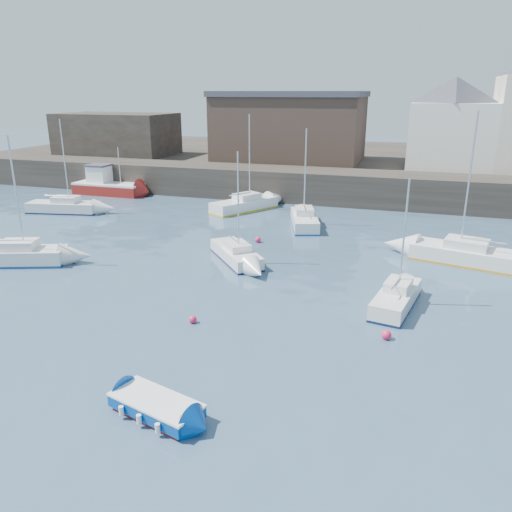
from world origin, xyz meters
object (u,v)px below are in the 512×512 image
(blue_dinghy, at_px, (156,406))
(sailboat_f, at_px, (304,220))
(sailboat_d, at_px, (471,255))
(buoy_far, at_px, (258,242))
(buoy_near, at_px, (193,323))
(buoy_mid, at_px, (386,339))
(sailboat_h, at_px, (245,204))
(sailboat_e, at_px, (64,207))
(sailboat_a, at_px, (16,255))
(sailboat_b, at_px, (236,254))
(fishing_boat, at_px, (107,185))
(sailboat_c, at_px, (396,298))

(blue_dinghy, xyz_separation_m, sailboat_f, (-0.75, 25.79, 0.19))
(sailboat_d, relative_size, buoy_far, 21.61)
(buoy_near, xyz_separation_m, buoy_mid, (8.77, 1.14, 0.00))
(buoy_near, bearing_deg, sailboat_h, 103.25)
(sailboat_e, bearing_deg, sailboat_a, -63.22)
(sailboat_b, relative_size, buoy_near, 18.79)
(blue_dinghy, height_order, sailboat_e, sailboat_e)
(sailboat_a, xyz_separation_m, sailboat_b, (12.91, 4.88, -0.10))
(fishing_boat, distance_m, sailboat_e, 8.66)
(sailboat_e, bearing_deg, buoy_near, -39.71)
(sailboat_a, relative_size, sailboat_b, 1.14)
(fishing_boat, xyz_separation_m, sailboat_a, (7.57, -21.30, -0.40))
(sailboat_d, height_order, sailboat_h, sailboat_d)
(fishing_boat, bearing_deg, sailboat_e, -82.39)
(fishing_boat, bearing_deg, sailboat_c, -34.15)
(sailboat_a, bearing_deg, fishing_boat, 109.57)
(sailboat_b, xyz_separation_m, sailboat_h, (-4.19, 13.71, 0.10))
(sailboat_d, bearing_deg, sailboat_f, 154.16)
(fishing_boat, height_order, buoy_far, fishing_boat)
(sailboat_c, bearing_deg, sailboat_h, 128.47)
(sailboat_d, distance_m, sailboat_h, 20.88)
(sailboat_c, relative_size, buoy_mid, 14.59)
(sailboat_a, bearing_deg, sailboat_c, 1.26)
(fishing_boat, relative_size, sailboat_h, 0.88)
(blue_dinghy, bearing_deg, buoy_near, 104.95)
(sailboat_a, relative_size, sailboat_h, 0.93)
(sailboat_h, bearing_deg, sailboat_f, -31.40)
(sailboat_b, bearing_deg, fishing_boat, 141.28)
(fishing_boat, relative_size, sailboat_e, 0.92)
(sailboat_e, relative_size, buoy_far, 18.92)
(sailboat_a, bearing_deg, buoy_near, -17.06)
(blue_dinghy, height_order, sailboat_a, sailboat_a)
(sailboat_f, relative_size, buoy_far, 17.78)
(sailboat_c, distance_m, buoy_near, 10.20)
(sailboat_e, distance_m, buoy_mid, 33.36)
(sailboat_b, distance_m, sailboat_f, 10.03)
(sailboat_h, bearing_deg, buoy_far, -65.50)
(fishing_boat, xyz_separation_m, sailboat_f, (22.76, -6.66, -0.42))
(sailboat_c, distance_m, buoy_far, 13.30)
(sailboat_h, distance_m, buoy_far, 10.37)
(sailboat_c, distance_m, buoy_mid, 3.74)
(sailboat_a, distance_m, sailboat_h, 20.54)
(fishing_boat, distance_m, sailboat_b, 26.26)
(sailboat_f, xyz_separation_m, sailboat_h, (-6.47, 3.95, 0.01))
(sailboat_a, bearing_deg, sailboat_d, 18.00)
(sailboat_b, distance_m, buoy_near, 9.30)
(buoy_mid, bearing_deg, fishing_boat, 141.19)
(blue_dinghy, distance_m, sailboat_c, 13.67)
(sailboat_f, bearing_deg, buoy_mid, -66.67)
(sailboat_f, xyz_separation_m, buoy_mid, (7.69, -17.84, -0.54))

